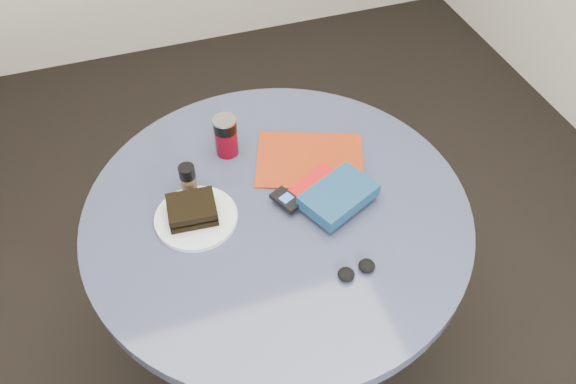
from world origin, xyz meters
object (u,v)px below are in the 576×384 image
object	(u,v)px
magazine	(310,160)
headphones	(357,270)
soda_can	(226,136)
mp3_player	(286,200)
novel	(339,196)
plate	(196,218)
table	(278,246)
red_book	(318,189)
sandwich	(192,210)
pepper_grinder	(188,180)

from	to	relation	value
magazine	headphones	bearing A→B (deg)	-73.18
soda_can	mp3_player	bearing A→B (deg)	-69.20
novel	mp3_player	xyz separation A→B (m)	(-0.13, 0.04, -0.01)
soda_can	mp3_player	distance (m)	0.26
plate	novel	world-z (taller)	novel
table	magazine	size ratio (longest dim) A/B	3.39
red_book	headphones	bearing A→B (deg)	-119.27
red_book	soda_can	bearing A→B (deg)	101.96
sandwich	novel	distance (m)	0.37
sandwich	mp3_player	size ratio (longest dim) A/B	1.38
magazine	novel	xyz separation A→B (m)	(0.01, -0.18, 0.03)
table	headphones	world-z (taller)	headphones
pepper_grinder	magazine	world-z (taller)	pepper_grinder
soda_can	headphones	xyz separation A→B (m)	(0.18, -0.49, -0.05)
plate	mp3_player	world-z (taller)	mp3_player
table	headphones	distance (m)	0.33
soda_can	magazine	xyz separation A→B (m)	(0.21, -0.11, -0.06)
magazine	mp3_player	bearing A→B (deg)	-109.21
pepper_grinder	headphones	distance (m)	0.49
sandwich	novel	bearing A→B (deg)	-11.90
table	soda_can	world-z (taller)	soda_can
soda_can	novel	size ratio (longest dim) A/B	0.65
sandwich	headphones	world-z (taller)	sandwich
pepper_grinder	novel	bearing A→B (deg)	-25.11
pepper_grinder	table	bearing A→B (deg)	-31.43
sandwich	pepper_grinder	distance (m)	0.09
table	plate	world-z (taller)	plate
sandwich	red_book	world-z (taller)	sandwich
sandwich	soda_can	world-z (taller)	soda_can
pepper_grinder	plate	bearing A→B (deg)	-93.19
soda_can	plate	bearing A→B (deg)	-122.60
soda_can	mp3_player	xyz separation A→B (m)	(0.09, -0.24, -0.04)
sandwich	table	bearing A→B (deg)	-9.13
novel	headphones	size ratio (longest dim) A/B	1.87
plate	pepper_grinder	world-z (taller)	pepper_grinder
table	sandwich	world-z (taller)	sandwich
mp3_player	sandwich	bearing A→B (deg)	171.28
sandwich	pepper_grinder	world-z (taller)	pepper_grinder
pepper_grinder	mp3_player	xyz separation A→B (m)	(0.22, -0.12, -0.02)
pepper_grinder	novel	distance (m)	0.39
magazine	mp3_player	size ratio (longest dim) A/B	3.20
table	soda_can	size ratio (longest dim) A/B	8.31
red_book	mp3_player	bearing A→B (deg)	164.42
table	red_book	distance (m)	0.21
table	magazine	distance (m)	0.26
plate	headphones	distance (m)	0.42
plate	magazine	distance (m)	0.36
magazine	red_book	bearing A→B (deg)	-79.22
mp3_player	pepper_grinder	bearing A→B (deg)	151.02
table	mp3_player	size ratio (longest dim) A/B	10.84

